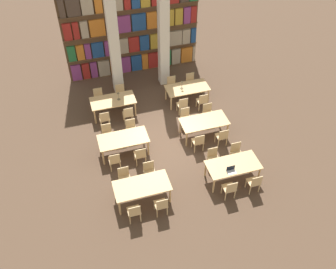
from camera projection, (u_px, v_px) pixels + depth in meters
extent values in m
plane|color=#4C3828|center=(166.00, 143.00, 15.41)|extent=(40.00, 40.00, 0.00)
cube|color=brown|center=(131.00, 20.00, 17.42)|extent=(6.54, 0.06, 5.50)
cube|color=brown|center=(135.00, 70.00, 19.30)|extent=(6.54, 0.35, 0.03)
cube|color=#84387A|center=(76.00, 72.00, 18.35)|extent=(0.46, 0.20, 0.85)
cube|color=maroon|center=(86.00, 71.00, 18.45)|extent=(0.34, 0.20, 0.85)
cube|color=#84387A|center=(94.00, 69.00, 18.53)|extent=(0.31, 0.20, 0.85)
cube|color=tan|center=(104.00, 68.00, 18.64)|extent=(0.56, 0.20, 0.85)
cube|color=orange|center=(115.00, 66.00, 18.76)|extent=(0.45, 0.20, 0.85)
cube|color=#84387A|center=(125.00, 64.00, 18.87)|extent=(0.54, 0.20, 0.85)
cube|color=navy|center=(136.00, 62.00, 18.99)|extent=(0.52, 0.20, 0.85)
cube|color=orange|center=(145.00, 61.00, 19.08)|extent=(0.31, 0.20, 0.85)
cube|color=maroon|center=(154.00, 59.00, 19.19)|extent=(0.67, 0.20, 0.85)
cube|color=#236B38|center=(166.00, 58.00, 19.33)|extent=(0.46, 0.20, 0.85)
cube|color=tan|center=(176.00, 56.00, 19.44)|extent=(0.46, 0.20, 0.85)
cube|color=orange|center=(186.00, 54.00, 19.56)|extent=(0.60, 0.20, 0.85)
cube|color=tan|center=(193.00, 53.00, 19.64)|extent=(0.12, 0.20, 0.85)
cube|color=brown|center=(134.00, 51.00, 18.54)|extent=(6.54, 0.35, 0.03)
cube|color=#236B38|center=(72.00, 53.00, 17.61)|extent=(0.36, 0.20, 0.77)
cube|color=orange|center=(80.00, 52.00, 17.70)|extent=(0.35, 0.20, 0.77)
cube|color=#84387A|center=(88.00, 51.00, 17.77)|extent=(0.28, 0.20, 0.77)
cube|color=navy|center=(98.00, 49.00, 17.87)|extent=(0.55, 0.20, 0.77)
cube|color=#84387A|center=(111.00, 47.00, 18.01)|extent=(0.64, 0.20, 0.77)
cube|color=tan|center=(123.00, 46.00, 18.14)|extent=(0.47, 0.20, 0.77)
cube|color=maroon|center=(134.00, 44.00, 18.25)|extent=(0.52, 0.20, 0.77)
cube|color=navy|center=(144.00, 42.00, 18.36)|extent=(0.46, 0.20, 0.77)
cube|color=#B7932D|center=(155.00, 41.00, 18.48)|extent=(0.54, 0.20, 0.77)
cube|color=#47382D|center=(165.00, 39.00, 18.58)|extent=(0.35, 0.20, 0.77)
cube|color=tan|center=(175.00, 38.00, 18.70)|extent=(0.65, 0.20, 0.77)
cube|color=tan|center=(186.00, 36.00, 18.82)|extent=(0.41, 0.20, 0.77)
cube|color=navy|center=(193.00, 35.00, 18.90)|extent=(0.25, 0.20, 0.77)
cube|color=brown|center=(132.00, 31.00, 17.79)|extent=(6.54, 0.35, 0.03)
cube|color=maroon|center=(67.00, 32.00, 16.84)|extent=(0.38, 0.20, 0.82)
cube|color=maroon|center=(76.00, 30.00, 16.92)|extent=(0.27, 0.20, 0.82)
cube|color=tan|center=(84.00, 29.00, 17.00)|extent=(0.34, 0.20, 0.82)
cube|color=orange|center=(97.00, 27.00, 17.13)|extent=(0.70, 0.20, 0.82)
cube|color=orange|center=(110.00, 26.00, 17.26)|extent=(0.40, 0.20, 0.82)
cube|color=#84387A|center=(123.00, 24.00, 17.38)|extent=(0.68, 0.20, 0.82)
cube|color=navy|center=(139.00, 22.00, 17.54)|extent=(0.66, 0.20, 0.82)
cube|color=orange|center=(151.00, 20.00, 17.67)|extent=(0.49, 0.20, 0.82)
cube|color=#84387A|center=(162.00, 18.00, 17.79)|extent=(0.44, 0.20, 0.82)
cube|color=#B7932D|center=(170.00, 17.00, 17.87)|extent=(0.31, 0.20, 0.82)
cube|color=#B7932D|center=(178.00, 16.00, 17.96)|extent=(0.38, 0.20, 0.82)
cube|color=#84387A|center=(187.00, 15.00, 18.05)|extent=(0.34, 0.20, 0.82)
cube|color=maroon|center=(193.00, 14.00, 18.12)|extent=(0.29, 0.20, 0.82)
cube|color=brown|center=(131.00, 8.00, 17.03)|extent=(6.54, 0.35, 0.03)
cube|color=#47382D|center=(61.00, 8.00, 16.07)|extent=(0.27, 0.20, 0.83)
cube|color=#47382D|center=(73.00, 7.00, 16.18)|extent=(0.60, 0.20, 0.83)
cube|color=tan|center=(87.00, 5.00, 16.30)|extent=(0.51, 0.20, 0.83)
cube|color=orange|center=(98.00, 4.00, 16.41)|extent=(0.33, 0.20, 0.83)
cube|color=#B7932D|center=(106.00, 3.00, 16.48)|extent=(0.27, 0.20, 0.83)
cube|color=tan|center=(116.00, 1.00, 16.58)|extent=(0.52, 0.20, 0.83)
cube|color=maroon|center=(127.00, 0.00, 16.68)|extent=(0.29, 0.20, 0.83)
cube|color=silver|center=(113.00, 33.00, 16.01)|extent=(0.45, 0.45, 6.00)
cube|color=silver|center=(163.00, 26.00, 16.49)|extent=(0.45, 0.45, 6.00)
cube|color=tan|center=(142.00, 186.00, 12.81)|extent=(1.94, 0.97, 0.04)
cylinder|color=tan|center=(120.00, 208.00, 12.61)|extent=(0.07, 0.07, 0.73)
cylinder|color=tan|center=(170.00, 196.00, 12.98)|extent=(0.07, 0.07, 0.73)
cylinder|color=tan|center=(115.00, 190.00, 13.17)|extent=(0.07, 0.07, 0.73)
cylinder|color=tan|center=(163.00, 178.00, 13.55)|extent=(0.07, 0.07, 0.73)
cylinder|color=tan|center=(128.00, 212.00, 12.67)|extent=(0.04, 0.04, 0.42)
cylinder|color=tan|center=(138.00, 210.00, 12.75)|extent=(0.04, 0.04, 0.42)
cylinder|color=tan|center=(130.00, 220.00, 12.44)|extent=(0.04, 0.04, 0.42)
cylinder|color=tan|center=(141.00, 218.00, 12.51)|extent=(0.04, 0.04, 0.42)
cube|color=tan|center=(134.00, 211.00, 12.43)|extent=(0.42, 0.40, 0.04)
cube|color=tan|center=(135.00, 211.00, 12.15)|extent=(0.40, 0.03, 0.42)
cylinder|color=tan|center=(131.00, 186.00, 13.50)|extent=(0.04, 0.04, 0.42)
cylinder|color=tan|center=(121.00, 188.00, 13.42)|extent=(0.04, 0.04, 0.42)
cylinder|color=tan|center=(129.00, 179.00, 13.73)|extent=(0.04, 0.04, 0.42)
cylinder|color=tan|center=(120.00, 181.00, 13.66)|extent=(0.04, 0.04, 0.42)
cube|color=tan|center=(125.00, 179.00, 13.42)|extent=(0.42, 0.40, 0.04)
cube|color=tan|center=(123.00, 171.00, 13.39)|extent=(0.40, 0.03, 0.42)
cylinder|color=tan|center=(154.00, 205.00, 12.87)|extent=(0.04, 0.04, 0.42)
cylinder|color=tan|center=(164.00, 203.00, 12.95)|extent=(0.04, 0.04, 0.42)
cylinder|color=tan|center=(157.00, 213.00, 12.63)|extent=(0.04, 0.04, 0.42)
cylinder|color=tan|center=(167.00, 211.00, 12.71)|extent=(0.04, 0.04, 0.42)
cube|color=tan|center=(161.00, 204.00, 12.63)|extent=(0.42, 0.40, 0.04)
cube|color=tan|center=(162.00, 204.00, 12.35)|extent=(0.40, 0.03, 0.42)
cylinder|color=tan|center=(156.00, 180.00, 13.70)|extent=(0.04, 0.04, 0.42)
cylinder|color=tan|center=(147.00, 182.00, 13.62)|extent=(0.04, 0.04, 0.42)
cylinder|color=tan|center=(154.00, 173.00, 13.93)|extent=(0.04, 0.04, 0.42)
cylinder|color=tan|center=(144.00, 175.00, 13.86)|extent=(0.04, 0.04, 0.42)
cube|color=tan|center=(150.00, 174.00, 13.62)|extent=(0.42, 0.40, 0.04)
cube|color=tan|center=(148.00, 166.00, 13.59)|extent=(0.40, 0.03, 0.42)
cube|color=tan|center=(233.00, 165.00, 13.52)|extent=(1.94, 0.97, 0.04)
cylinder|color=tan|center=(214.00, 186.00, 13.31)|extent=(0.07, 0.07, 0.73)
cylinder|color=tan|center=(259.00, 175.00, 13.68)|extent=(0.07, 0.07, 0.73)
cylinder|color=tan|center=(205.00, 169.00, 13.88)|extent=(0.07, 0.07, 0.73)
cylinder|color=tan|center=(249.00, 159.00, 14.25)|extent=(0.07, 0.07, 0.73)
cylinder|color=tan|center=(222.00, 189.00, 13.38)|extent=(0.04, 0.04, 0.42)
cylinder|color=tan|center=(231.00, 187.00, 13.46)|extent=(0.04, 0.04, 0.42)
cylinder|color=tan|center=(225.00, 197.00, 13.14)|extent=(0.04, 0.04, 0.42)
cylinder|color=tan|center=(235.00, 194.00, 13.22)|extent=(0.04, 0.04, 0.42)
cube|color=tan|center=(229.00, 188.00, 13.14)|extent=(0.42, 0.40, 0.04)
cube|color=tan|center=(232.00, 188.00, 12.85)|extent=(0.40, 0.03, 0.42)
cylinder|color=tan|center=(219.00, 166.00, 14.20)|extent=(0.04, 0.04, 0.42)
cylinder|color=tan|center=(211.00, 168.00, 14.13)|extent=(0.04, 0.04, 0.42)
cylinder|color=tan|center=(216.00, 159.00, 14.44)|extent=(0.04, 0.04, 0.42)
cylinder|color=tan|center=(207.00, 161.00, 14.36)|extent=(0.04, 0.04, 0.42)
cube|color=tan|center=(214.00, 159.00, 14.13)|extent=(0.42, 0.40, 0.04)
cube|color=tan|center=(212.00, 152.00, 14.10)|extent=(0.40, 0.03, 0.42)
cylinder|color=tan|center=(246.00, 183.00, 13.58)|extent=(0.04, 0.04, 0.42)
cylinder|color=tan|center=(255.00, 181.00, 13.66)|extent=(0.04, 0.04, 0.42)
cylinder|color=tan|center=(250.00, 190.00, 13.35)|extent=(0.04, 0.04, 0.42)
cylinder|color=tan|center=(259.00, 188.00, 13.42)|extent=(0.04, 0.04, 0.42)
cube|color=tan|center=(253.00, 182.00, 13.34)|extent=(0.42, 0.40, 0.04)
cube|color=tan|center=(257.00, 181.00, 13.06)|extent=(0.40, 0.03, 0.42)
cylinder|color=tan|center=(242.00, 160.00, 14.41)|extent=(0.04, 0.04, 0.42)
cylinder|color=tan|center=(234.00, 162.00, 14.33)|extent=(0.04, 0.04, 0.42)
cylinder|color=tan|center=(239.00, 154.00, 14.64)|extent=(0.04, 0.04, 0.42)
cylinder|color=tan|center=(230.00, 156.00, 14.57)|extent=(0.04, 0.04, 0.42)
cube|color=tan|center=(237.00, 154.00, 14.33)|extent=(0.42, 0.40, 0.04)
cube|color=tan|center=(236.00, 147.00, 14.30)|extent=(0.40, 0.03, 0.42)
cube|color=silver|center=(232.00, 172.00, 13.22)|extent=(0.32, 0.22, 0.01)
cube|color=black|center=(231.00, 168.00, 13.23)|extent=(0.32, 0.01, 0.20)
cube|color=tan|center=(123.00, 139.00, 14.51)|extent=(1.94, 0.97, 0.04)
cylinder|color=tan|center=(103.00, 158.00, 14.30)|extent=(0.07, 0.07, 0.73)
cylinder|color=tan|center=(148.00, 148.00, 14.68)|extent=(0.07, 0.07, 0.73)
cylinder|color=tan|center=(100.00, 143.00, 14.87)|extent=(0.07, 0.07, 0.73)
cylinder|color=tan|center=(143.00, 134.00, 15.24)|extent=(0.07, 0.07, 0.73)
cylinder|color=tan|center=(109.00, 162.00, 14.36)|extent=(0.04, 0.04, 0.42)
cylinder|color=tan|center=(119.00, 160.00, 14.43)|extent=(0.04, 0.04, 0.42)
cylinder|color=tan|center=(111.00, 168.00, 14.12)|extent=(0.04, 0.04, 0.42)
cylinder|color=tan|center=(120.00, 166.00, 14.20)|extent=(0.04, 0.04, 0.42)
cube|color=tan|center=(114.00, 160.00, 14.12)|extent=(0.42, 0.40, 0.04)
cube|color=tan|center=(115.00, 159.00, 13.83)|extent=(0.40, 0.03, 0.42)
cylinder|color=tan|center=(113.00, 141.00, 15.18)|extent=(0.04, 0.04, 0.42)
cylinder|color=tan|center=(105.00, 143.00, 15.10)|extent=(0.04, 0.04, 0.42)
cylinder|color=tan|center=(112.00, 136.00, 15.42)|extent=(0.04, 0.04, 0.42)
cylinder|color=tan|center=(103.00, 137.00, 15.34)|extent=(0.04, 0.04, 0.42)
cube|color=tan|center=(108.00, 135.00, 15.10)|extent=(0.42, 0.40, 0.04)
cube|color=tan|center=(106.00, 128.00, 15.07)|extent=(0.40, 0.03, 0.42)
cylinder|color=tan|center=(135.00, 156.00, 14.57)|extent=(0.04, 0.04, 0.42)
cylinder|color=tan|center=(144.00, 154.00, 14.64)|extent=(0.04, 0.04, 0.42)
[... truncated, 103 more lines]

